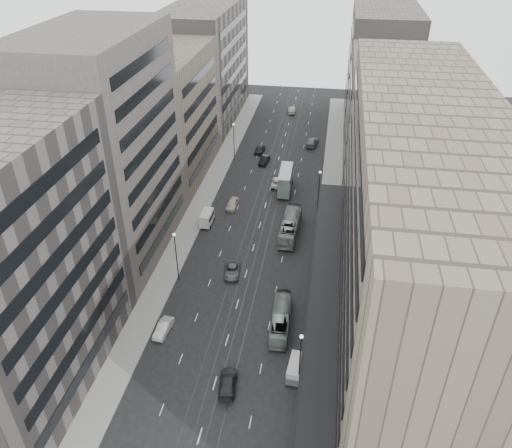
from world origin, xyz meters
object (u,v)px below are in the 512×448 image
Objects in this scene: double_decker at (285,180)px; sedan_2 at (232,270)px; panel_van at (207,218)px; sedan_1 at (163,328)px; bus_far at (290,226)px; bus_near at (281,319)px; vw_microbus at (296,368)px.

double_decker is 27.98m from sedan_2.
sedan_1 is at bearing -88.02° from panel_van.
sedan_1 is (-14.01, -25.90, -0.90)m from bus_far.
bus_near is 15.46m from sedan_1.
panel_van is (-12.22, -14.35, -1.07)m from double_decker.
panel_van is (-15.74, 23.09, 0.00)m from bus_near.
vw_microbus is 21.12m from sedan_2.
bus_near reaches higher than sedan_1.
double_decker is at bearing 71.83° from sedan_2.
vw_microbus is (6.18, -45.34, -1.25)m from double_decker.
vw_microbus is at bearing 107.18° from bus_near.
sedan_1 is (-11.52, -40.95, -1.74)m from double_decker.
vw_microbus is at bearing -83.33° from double_decker.
bus_near is at bearing -57.07° from sedan_2.
bus_far is 14.56m from sedan_2.
panel_van is 0.95× the size of sedan_1.
panel_van is at bearing 110.90° from sedan_2.
sedan_2 is at bearing 127.46° from vw_microbus.
bus_near is 0.86× the size of bus_far.
sedan_1 is (-17.70, 4.39, -0.50)m from vw_microbus.
bus_near is at bearing -55.25° from panel_van.
bus_far is at bearing -81.68° from double_decker.
sedan_1 is (-15.04, -3.51, -0.67)m from bus_near.
sedan_1 is at bearing -123.33° from sedan_2.
double_decker is at bearing 80.02° from sedan_1.
bus_near is 37.63m from double_decker.
bus_far is 2.80× the size of vw_microbus.
double_decker is at bearing -78.19° from bus_far.
sedan_2 is at bearing -101.53° from double_decker.
sedan_1 is at bearing -106.80° from double_decker.
sedan_2 is (-5.06, -27.46, -1.77)m from double_decker.
double_decker is (-2.50, 15.05, 0.84)m from bus_far.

